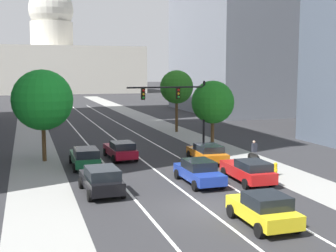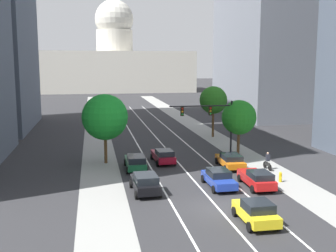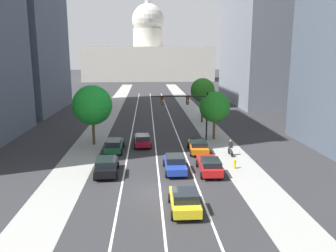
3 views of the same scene
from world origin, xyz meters
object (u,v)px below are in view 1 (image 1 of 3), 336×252
object	(u,v)px
car_crimson	(121,150)
street_tree_far_right	(177,87)
car_black	(101,180)
street_tree_mid_right	(213,102)
cyclist	(254,152)
car_blue	(199,172)
car_red	(248,170)
car_yellow	(264,209)
fire_hydrant	(275,169)
street_tree_mid_left	(43,100)
traffic_signal_mast	(180,101)
capitol_building	(53,62)
car_orange	(207,152)
car_green	(85,157)

from	to	relation	value
car_crimson	street_tree_far_right	size ratio (longest dim) A/B	0.66
car_black	street_tree_mid_right	world-z (taller)	street_tree_mid_right
cyclist	car_blue	bearing A→B (deg)	122.64
car_black	car_red	bearing A→B (deg)	-93.86
car_yellow	fire_hydrant	bearing A→B (deg)	-33.91
car_red	street_tree_mid_left	distance (m)	16.60
car_blue	traffic_signal_mast	world-z (taller)	traffic_signal_mast
capitol_building	car_yellow	bearing A→B (deg)	-89.31
car_red	street_tree_mid_left	world-z (taller)	street_tree_mid_left
capitol_building	fire_hydrant	xyz separation A→B (m)	(7.23, -119.73, -9.21)
street_tree_mid_left	car_blue	bearing A→B (deg)	-48.71
car_crimson	street_tree_mid_left	world-z (taller)	street_tree_mid_left
car_red	fire_hydrant	distance (m)	2.85
traffic_signal_mast	fire_hydrant	xyz separation A→B (m)	(3.02, -10.86, -3.88)
street_tree_mid_right	street_tree_far_right	bearing A→B (deg)	88.40
car_yellow	cyclist	distance (m)	14.08
capitol_building	car_orange	distance (m)	114.59
fire_hydrant	street_tree_mid_right	size ratio (longest dim) A/B	0.15
capitol_building	car_crimson	xyz separation A→B (m)	(-1.53, -111.08, -8.91)
car_green	car_red	bearing A→B (deg)	-128.26
car_yellow	cyclist	size ratio (longest dim) A/B	2.34
car_orange	car_blue	size ratio (longest dim) A/B	1.03
capitol_building	traffic_signal_mast	world-z (taller)	capitol_building
traffic_signal_mast	street_tree_mid_left	world-z (taller)	street_tree_mid_left
street_tree_mid_left	car_crimson	bearing A→B (deg)	-10.25
cyclist	street_tree_far_right	size ratio (longest dim) A/B	0.24
capitol_building	car_yellow	size ratio (longest dim) A/B	13.49
car_red	traffic_signal_mast	distance (m)	12.49
street_tree_far_right	car_orange	bearing A→B (deg)	-100.79
cyclist	street_tree_mid_right	bearing A→B (deg)	-0.33
traffic_signal_mast	cyclist	bearing A→B (deg)	-61.31
capitol_building	car_yellow	xyz separation A→B (m)	(1.54, -128.14, -8.89)
car_blue	street_tree_far_right	world-z (taller)	street_tree_far_right
car_green	car_orange	bearing A→B (deg)	-94.14
street_tree_mid_right	street_tree_far_right	xyz separation A→B (m)	(0.31, 11.04, 0.96)
car_blue	car_red	xyz separation A→B (m)	(3.08, -0.68, 0.01)
street_tree_mid_right	capitol_building	bearing A→B (deg)	93.97
car_yellow	street_tree_mid_right	world-z (taller)	street_tree_mid_right
car_blue	street_tree_mid_right	size ratio (longest dim) A/B	0.75
car_blue	cyclist	world-z (taller)	cyclist
car_yellow	car_crimson	xyz separation A→B (m)	(-3.08, 17.06, -0.02)
car_green	street_tree_mid_right	xyz separation A→B (m)	(12.14, 4.99, 3.36)
car_green	car_crimson	size ratio (longest dim) A/B	1.00
street_tree_mid_right	street_tree_far_right	world-z (taller)	street_tree_far_right
car_blue	car_red	bearing A→B (deg)	-103.30
street_tree_mid_right	car_crimson	bearing A→B (deg)	-163.50
street_tree_far_right	street_tree_mid_left	xyz separation A→B (m)	(-15.17, -12.67, -0.36)
car_black	car_crimson	size ratio (longest dim) A/B	0.95
cyclist	traffic_signal_mast	bearing A→B (deg)	25.45
capitol_building	car_blue	bearing A→B (deg)	-89.26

